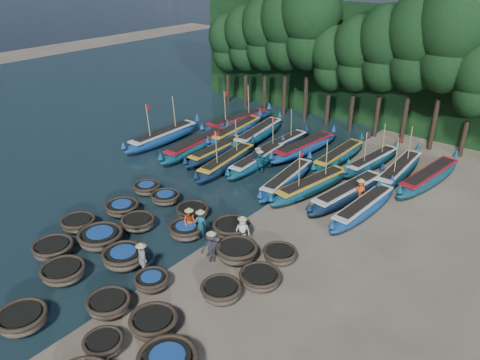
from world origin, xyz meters
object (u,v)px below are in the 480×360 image
Objects in this scene: fisherman_2 at (190,221)px; fisherman_4 at (142,259)px; coracle_21 at (165,197)px; long_boat_13 at (304,147)px; long_boat_1 at (197,145)px; long_boat_4 at (257,160)px; coracle_19 at (260,278)px; coracle_7 at (109,304)px; coracle_18 at (237,251)px; fisherman_5 at (260,161)px; fisherman_3 at (212,246)px; coracle_23 at (232,228)px; coracle_17 at (186,230)px; coracle_8 at (154,323)px; long_boat_10 at (236,131)px; long_boat_11 at (258,133)px; long_boat_5 at (287,179)px; long_boat_2 at (217,151)px; long_boat_0 at (164,136)px; long_boat_9 at (238,121)px; coracle_14 at (221,291)px; long_boat_7 at (348,192)px; fisherman_0 at (242,229)px; coracle_6 at (63,272)px; long_boat_14 at (339,156)px; coracle_11 at (101,237)px; coracle_20 at (147,188)px; coracle_2 at (22,319)px; coracle_24 at (280,254)px; coracle_5 at (53,249)px; long_boat_3 at (227,162)px; coracle_15 at (122,208)px; long_boat_15 at (372,161)px; long_boat_8 at (364,207)px; fisherman_6 at (360,190)px; fisherman_1 at (201,224)px; long_boat_17 at (429,177)px; long_boat_6 at (312,185)px; coracle_22 at (192,211)px; coracle_13 at (152,281)px; coracle_3 at (104,344)px.

fisherman_4 reaches higher than fisherman_2.
long_boat_13 is (2.57, 12.04, 0.17)m from coracle_21.
long_boat_4 is (5.28, 0.72, -0.06)m from long_boat_1.
coracle_7 is at bearing -125.72° from coracle_19.
coracle_18 is 1.30× the size of fisherman_5.
coracle_23 is at bearing 53.72° from fisherman_3.
coracle_17 is at bearing -110.03° from fisherman_2.
long_boat_10 is at bearing 120.66° from coracle_8.
long_boat_5 is at bearing -49.10° from long_boat_11.
long_boat_0 is at bearing -175.53° from long_boat_2.
long_boat_1 is 11.81m from fisherman_2.
long_boat_9 is 17.56m from fisherman_2.
fisherman_5 is at bearing 161.41° from long_boat_5.
coracle_23 reaches higher than coracle_14.
long_boat_10 is at bearing 129.35° from coracle_18.
coracle_21 is 1.03× the size of fisherman_2.
long_boat_7 is 4.58× the size of fisherman_0.
coracle_6 is 20.75m from long_boat_14.
fisherman_4 is at bearing -4.82° from coracle_11.
fisherman_2 is (5.59, -1.79, 0.47)m from coracle_20.
fisherman_5 reaches higher than coracle_2.
fisherman_4 is (-4.41, -5.08, 0.57)m from coracle_24.
long_boat_3 reaches higher than coracle_5.
long_boat_15 is (8.68, 15.47, 0.08)m from coracle_15.
coracle_5 is 0.27× the size of long_boat_13.
coracle_21 is 0.24× the size of long_boat_8.
long_boat_10 is at bearing -167.93° from long_boat_11.
fisherman_6 reaches higher than long_boat_10.
long_boat_3 is at bearing 96.61° from fisherman_0.
fisherman_1 reaches higher than fisherman_2.
coracle_15 is at bearing -94.64° from long_boat_11.
coracle_23 is at bearing -108.26° from long_boat_17.
coracle_22 is at bearing -109.27° from long_boat_6.
long_boat_7 is (3.14, 13.35, 0.16)m from coracle_13.
coracle_18 reaches higher than coracle_14.
coracle_2 is at bearing -160.98° from coracle_3.
coracle_7 is 1.26× the size of coracle_21.
coracle_23 is at bearing 41.84° from coracle_17.
coracle_22 is 1.28× the size of fisherman_5.
coracle_17 reaches higher than coracle_14.
fisherman_5 reaches higher than coracle_23.
fisherman_3 is at bearing -140.53° from coracle_24.
long_boat_17 is at bearing -6.45° from long_boat_11.
long_boat_3 is 1.02× the size of long_boat_14.
fisherman_2 reaches higher than long_boat_17.
coracle_23 is (5.57, -0.30, 0.08)m from coracle_21.
coracle_2 is 1.29× the size of coracle_13.
coracle_5 is at bearing -124.35° from fisherman_4.
coracle_2 is at bearing -158.27° from fisherman_6.
fisherman_3 is (0.79, 3.29, 0.50)m from coracle_13.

